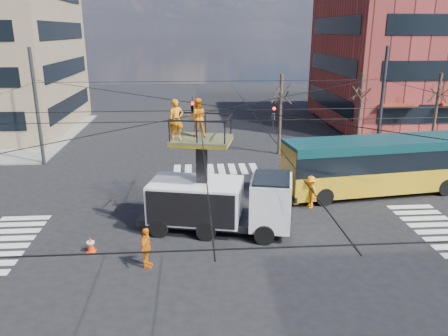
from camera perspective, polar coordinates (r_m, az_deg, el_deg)
ground at (r=20.37m, az=0.51°, el=-8.75°), size 120.00×120.00×0.00m
sidewalk_ne at (r=46.08m, az=25.25°, el=4.65°), size 18.00×18.00×0.12m
crosswalks at (r=20.36m, az=0.51°, el=-8.72°), size 22.40×22.40×0.02m
building_ne at (r=48.32m, az=25.66°, el=13.49°), size 20.06×16.06×14.00m
overhead_network at (r=19.25m, az=0.23°, el=3.30°), size 24.24×24.24×8.00m
tree_a at (r=32.66m, az=7.46°, el=9.66°), size 2.00×2.00×6.00m
tree_b at (r=34.36m, az=17.45°, el=9.40°), size 2.00×2.00×6.00m
tree_c at (r=36.97m, az=26.24°, el=8.94°), size 2.00×2.00×6.00m
utility_truck at (r=20.11m, az=-0.64°, el=-2.76°), size 7.34×3.87×6.22m
city_bus at (r=26.50m, az=19.94°, el=0.47°), size 11.65×4.07×3.20m
traffic_cone at (r=19.63m, az=-17.03°, el=-9.54°), size 0.36×0.36×0.68m
worker_ground at (r=17.73m, az=-10.14°, el=-10.24°), size 0.62×1.05×1.68m
flagger at (r=23.48m, az=11.16°, el=-3.08°), size 1.02×1.30×1.77m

